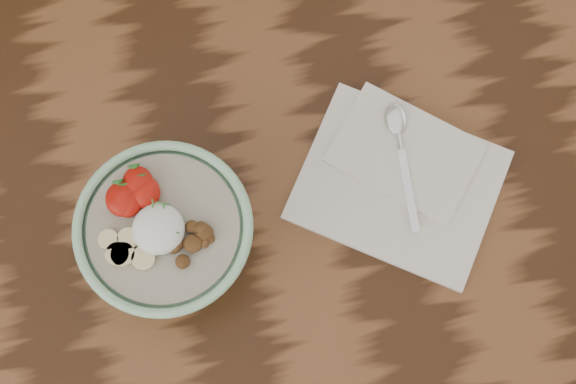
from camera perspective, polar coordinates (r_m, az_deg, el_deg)
name	(u,v)px	position (r cm, az deg, el deg)	size (l,w,h in cm)	color
table	(217,253)	(105.26, -5.06, -4.32)	(160.00, 90.00, 75.00)	#311A0C
breakfast_bowl	(167,234)	(90.07, -8.57, -2.98)	(19.36, 19.36, 13.06)	#9BD1A8
napkin	(400,178)	(97.73, 7.96, 0.99)	(29.55, 28.63, 1.42)	white
spoon	(399,136)	(98.00, 7.88, 3.95)	(3.39, 16.30, 0.85)	silver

